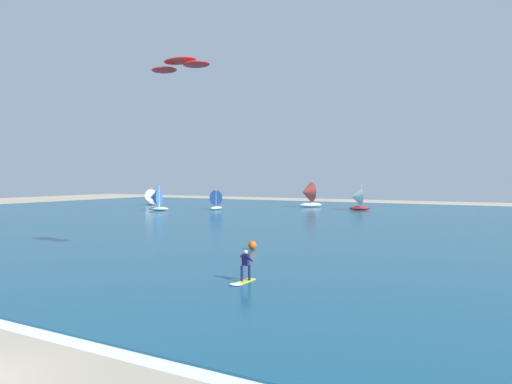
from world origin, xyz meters
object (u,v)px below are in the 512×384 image
object	(u,v)px
sailboat_trailing	(150,197)
sailboat_mid_left	(357,198)
sailboat_anchored_offshore	(308,194)
sailboat_far_left	(155,199)
marker_buoy	(252,245)
sailboat_mid_right	(218,200)
kite	(180,65)
kitesurfer	(244,271)

from	to	relation	value
sailboat_trailing	sailboat_mid_left	size ratio (longest dim) A/B	0.82
sailboat_anchored_offshore	sailboat_far_left	world-z (taller)	sailboat_anchored_offshore
sailboat_mid_left	marker_buoy	size ratio (longest dim) A/B	6.65
sailboat_mid_left	sailboat_mid_right	bearing A→B (deg)	-154.50
sailboat_trailing	sailboat_mid_left	distance (m)	41.71
sailboat_anchored_offshore	sailboat_mid_right	xyz separation A→B (m)	(-10.94, -13.57, -0.67)
sailboat_mid_right	sailboat_trailing	distance (m)	20.83
sailboat_mid_right	sailboat_trailing	size ratio (longest dim) A/B	1.06
sailboat_anchored_offshore	sailboat_trailing	bearing A→B (deg)	-165.13
sailboat_anchored_offshore	sailboat_mid_left	bearing A→B (deg)	-18.28
sailboat_mid_right	marker_buoy	bearing A→B (deg)	-52.82
sailboat_anchored_offshore	marker_buoy	world-z (taller)	sailboat_anchored_offshore
kite	sailboat_anchored_offshore	xyz separation A→B (m)	(-14.41, 55.80, -10.38)
marker_buoy	kitesurfer	bearing A→B (deg)	-62.76
kitesurfer	sailboat_mid_left	size ratio (longest dim) A/B	0.45
sailboat_far_left	sailboat_mid_right	bearing A→B (deg)	42.72
sailboat_far_left	kite	bearing A→B (deg)	-46.75
sailboat_trailing	sailboat_mid_left	bearing A→B (deg)	6.65
kite	marker_buoy	distance (m)	14.26
sailboat_mid_left	sailboat_far_left	bearing A→B (deg)	-149.23
kitesurfer	sailboat_far_left	distance (m)	55.20
kite	sailboat_trailing	xyz separation A→B (m)	(-45.48, 47.55, -11.16)
sailboat_anchored_offshore	kitesurfer	bearing A→B (deg)	-70.33
kite	sailboat_anchored_offshore	size ratio (longest dim) A/B	0.90
sailboat_far_left	sailboat_trailing	bearing A→B (deg)	135.03
kite	sailboat_anchored_offshore	bearing A→B (deg)	104.48
kitesurfer	sailboat_anchored_offshore	size ratio (longest dim) A/B	0.37
sailboat_anchored_offshore	sailboat_trailing	xyz separation A→B (m)	(-31.08, -8.25, -0.78)
sailboat_trailing	sailboat_mid_left	xyz separation A→B (m)	(41.42, 4.83, 0.36)
kite	sailboat_mid_left	bearing A→B (deg)	94.43
sailboat_mid_left	kitesurfer	bearing A→B (deg)	-79.06
marker_buoy	sailboat_trailing	bearing A→B (deg)	139.07
kite	marker_buoy	size ratio (longest dim) A/B	7.22
marker_buoy	kite	bearing A→B (deg)	-102.94
sailboat_far_left	sailboat_trailing	world-z (taller)	sailboat_far_left
sailboat_far_left	sailboat_trailing	distance (m)	17.59
sailboat_mid_right	sailboat_mid_left	distance (m)	23.58
sailboat_far_left	marker_buoy	size ratio (longest dim) A/B	6.39
sailboat_anchored_offshore	sailboat_mid_right	bearing A→B (deg)	-128.87
kitesurfer	marker_buoy	world-z (taller)	kitesurfer
sailboat_mid_right	sailboat_far_left	distance (m)	10.48
sailboat_mid_left	marker_buoy	bearing A→B (deg)	-82.99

